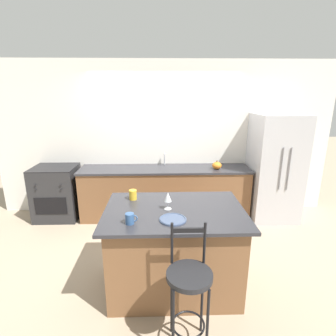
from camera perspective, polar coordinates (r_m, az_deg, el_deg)
name	(u,v)px	position (r m, az deg, el deg)	size (l,w,h in m)	color
ground_plane	(165,225)	(4.54, -0.57, -12.23)	(18.00, 18.00, 0.00)	tan
wall_back	(164,139)	(4.75, -0.78, 6.36)	(6.00, 0.07, 2.70)	silver
back_counter	(165,192)	(4.69, -0.68, -5.21)	(2.93, 0.67, 0.90)	brown
sink_faucet	(165,157)	(4.70, -0.74, 2.32)	(0.02, 0.13, 0.22)	#ADAFB5
kitchen_island	(174,248)	(3.05, 1.36, -17.09)	(1.49, 1.02, 0.95)	brown
refrigerator	(274,168)	(4.87, 22.09, 0.08)	(0.79, 0.79, 1.82)	#BCBCC1
oven_range	(57,192)	(5.01, -23.01, -4.93)	(0.73, 0.64, 0.93)	#28282B
bar_stool_near	(189,287)	(2.38, 4.60, -24.36)	(0.38, 0.38, 1.12)	black
dinner_plate	(173,219)	(2.60, 1.06, -11.09)	(0.27, 0.27, 0.02)	#425170
wine_glass	(168,197)	(2.78, 0.07, -6.39)	(0.08, 0.08, 0.19)	white
coffee_mug	(130,219)	(2.54, -8.28, -10.84)	(0.12, 0.08, 0.10)	#335689
tumbler_cup	(133,195)	(3.08, -7.65, -5.80)	(0.09, 0.09, 0.11)	gold
pumpkin_decoration	(217,165)	(4.53, 10.58, 0.54)	(0.16, 0.16, 0.15)	orange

